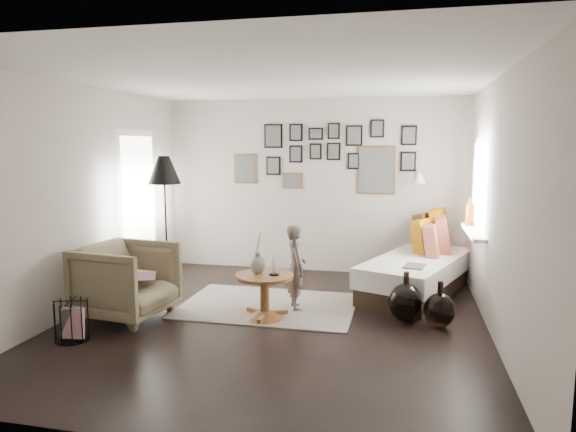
% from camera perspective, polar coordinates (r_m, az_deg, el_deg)
% --- Properties ---
extents(ground, '(4.80, 4.80, 0.00)m').
position_cam_1_polar(ground, '(5.72, -1.62, -11.65)').
color(ground, black).
rests_on(ground, ground).
extents(wall_back, '(4.50, 0.00, 4.50)m').
position_cam_1_polar(wall_back, '(7.76, 2.72, 3.34)').
color(wall_back, '#ACA196').
rests_on(wall_back, ground).
extents(wall_front, '(4.50, 0.00, 4.50)m').
position_cam_1_polar(wall_front, '(3.18, -12.43, -3.37)').
color(wall_front, '#ACA196').
rests_on(wall_front, ground).
extents(wall_left, '(0.00, 4.80, 4.80)m').
position_cam_1_polar(wall_left, '(6.36, -21.72, 1.80)').
color(wall_left, '#ACA196').
rests_on(wall_left, ground).
extents(wall_right, '(0.00, 4.80, 4.80)m').
position_cam_1_polar(wall_right, '(5.34, 22.43, 0.70)').
color(wall_right, '#ACA196').
rests_on(wall_right, ground).
extents(ceiling, '(4.80, 4.80, 0.00)m').
position_cam_1_polar(ceiling, '(5.44, -1.73, 15.15)').
color(ceiling, white).
rests_on(ceiling, wall_back).
extents(door_left, '(0.00, 2.14, 2.14)m').
position_cam_1_polar(door_left, '(7.40, -16.30, 0.87)').
color(door_left, white).
rests_on(door_left, wall_left).
extents(window_right, '(0.15, 1.32, 1.30)m').
position_cam_1_polar(window_right, '(6.69, 19.72, -1.01)').
color(window_right, white).
rests_on(window_right, wall_right).
extents(gallery_wall, '(2.74, 0.03, 1.08)m').
position_cam_1_polar(gallery_wall, '(7.68, 4.84, 6.59)').
color(gallery_wall, brown).
rests_on(gallery_wall, wall_back).
extents(wall_sconce, '(0.18, 0.36, 0.16)m').
position_cam_1_polar(wall_sconce, '(7.37, 14.34, 4.14)').
color(wall_sconce, white).
rests_on(wall_sconce, wall_back).
extents(rug, '(2.06, 1.45, 0.01)m').
position_cam_1_polar(rug, '(6.24, -2.24, -9.90)').
color(rug, silver).
rests_on(rug, ground).
extents(pedestal_table, '(0.64, 0.64, 0.50)m').
position_cam_1_polar(pedestal_table, '(5.74, -2.61, -9.13)').
color(pedestal_table, brown).
rests_on(pedestal_table, ground).
extents(vase, '(0.18, 0.18, 0.46)m').
position_cam_1_polar(vase, '(5.68, -3.37, -5.04)').
color(vase, black).
rests_on(vase, pedestal_table).
extents(candles, '(0.11, 0.11, 0.24)m').
position_cam_1_polar(candles, '(5.62, -1.55, -5.44)').
color(candles, black).
rests_on(candles, pedestal_table).
extents(daybed, '(1.59, 2.26, 1.03)m').
position_cam_1_polar(daybed, '(6.99, 14.19, -5.49)').
color(daybed, black).
rests_on(daybed, ground).
extents(magazine_on_daybed, '(0.29, 0.36, 0.02)m').
position_cam_1_polar(magazine_on_daybed, '(6.32, 13.91, -5.43)').
color(magazine_on_daybed, black).
rests_on(magazine_on_daybed, daybed).
extents(armchair, '(1.03, 1.00, 0.84)m').
position_cam_1_polar(armchair, '(6.01, -17.47, -6.88)').
color(armchair, '#72684D').
rests_on(armchair, ground).
extents(armchair_cushion, '(0.44, 0.45, 0.17)m').
position_cam_1_polar(armchair_cushion, '(6.02, -17.01, -6.22)').
color(armchair_cushion, beige).
rests_on(armchair_cushion, armchair).
extents(floor_lamp, '(0.41, 0.41, 1.78)m').
position_cam_1_polar(floor_lamp, '(6.76, -13.59, 4.43)').
color(floor_lamp, black).
rests_on(floor_lamp, ground).
extents(magazine_basket, '(0.40, 0.40, 0.40)m').
position_cam_1_polar(magazine_basket, '(5.58, -22.90, -10.68)').
color(magazine_basket, black).
rests_on(magazine_basket, ground).
extents(demijohn_large, '(0.37, 0.37, 0.55)m').
position_cam_1_polar(demijohn_large, '(5.82, 12.93, -9.31)').
color(demijohn_large, black).
rests_on(demijohn_large, ground).
extents(demijohn_small, '(0.32, 0.32, 0.50)m').
position_cam_1_polar(demijohn_small, '(5.72, 16.48, -9.98)').
color(demijohn_small, black).
rests_on(demijohn_small, ground).
extents(child, '(0.37, 0.43, 1.01)m').
position_cam_1_polar(child, '(5.99, 0.88, -5.71)').
color(child, brown).
rests_on(child, ground).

